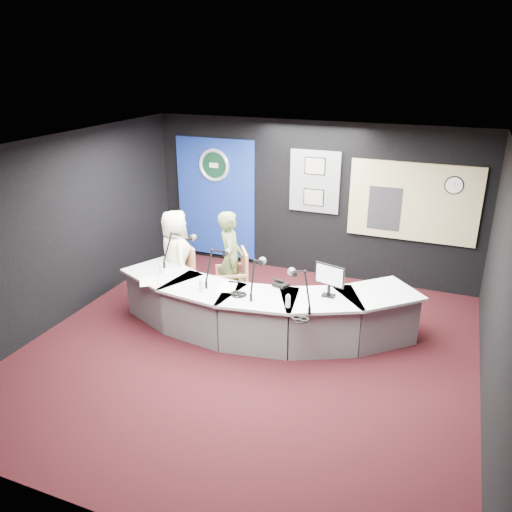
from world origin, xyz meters
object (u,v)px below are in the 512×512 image
at_px(person_man, 176,257).
at_px(person_woman, 231,260).
at_px(broadcast_desk, 259,309).
at_px(armchair_left, 177,275).
at_px(armchair_right, 231,277).

bearing_deg(person_man, person_woman, -126.63).
relative_size(broadcast_desk, person_woman, 2.78).
xyz_separation_m(broadcast_desk, person_man, (-1.63, 0.46, 0.41)).
bearing_deg(armchair_left, armchair_right, 48.85).
distance_m(person_man, person_woman, 0.92).
relative_size(broadcast_desk, armchair_left, 4.80).
bearing_deg(person_man, armchair_right, -126.63).
bearing_deg(broadcast_desk, person_woman, 139.89).
height_order(broadcast_desk, armchair_left, armchair_left).
distance_m(armchair_left, person_man, 0.31).
xyz_separation_m(broadcast_desk, armchair_right, (-0.72, 0.61, 0.15)).
bearing_deg(broadcast_desk, armchair_left, 164.19).
distance_m(broadcast_desk, person_man, 1.75).
bearing_deg(armchair_left, broadcast_desk, 23.91).
distance_m(armchair_left, person_woman, 0.98).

